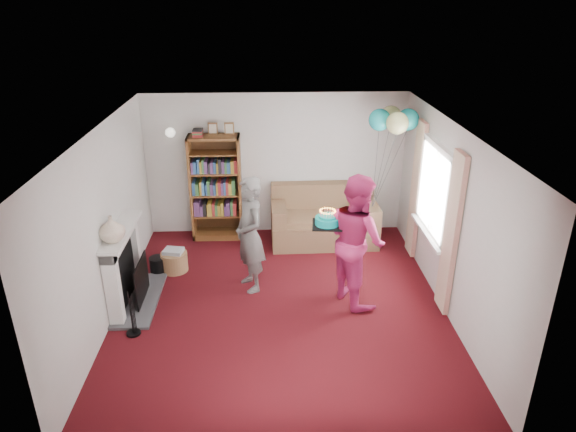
{
  "coord_description": "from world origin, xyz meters",
  "views": [
    {
      "loc": [
        -0.16,
        -6.07,
        4.02
      ],
      "look_at": [
        0.13,
        0.6,
        1.1
      ],
      "focal_mm": 32.0,
      "sensor_mm": 36.0,
      "label": 1
    }
  ],
  "objects_px": {
    "sofa": "(323,220)",
    "person_magenta": "(357,239)",
    "bookcase": "(216,188)",
    "birthday_cake": "(327,221)",
    "person_striped": "(250,235)"
  },
  "relations": [
    {
      "from": "sofa",
      "to": "birthday_cake",
      "type": "relative_size",
      "value": 4.53
    },
    {
      "from": "sofa",
      "to": "person_striped",
      "type": "bearing_deg",
      "value": -129.14
    },
    {
      "from": "person_magenta",
      "to": "birthday_cake",
      "type": "distance_m",
      "value": 0.49
    },
    {
      "from": "birthday_cake",
      "to": "sofa",
      "type": "bearing_deg",
      "value": 84.79
    },
    {
      "from": "bookcase",
      "to": "birthday_cake",
      "type": "distance_m",
      "value": 2.72
    },
    {
      "from": "sofa",
      "to": "person_magenta",
      "type": "distance_m",
      "value": 2.02
    },
    {
      "from": "sofa",
      "to": "person_magenta",
      "type": "xyz_separation_m",
      "value": [
        0.23,
        -1.93,
        0.58
      ]
    },
    {
      "from": "sofa",
      "to": "person_magenta",
      "type": "height_order",
      "value": "person_magenta"
    },
    {
      "from": "bookcase",
      "to": "person_magenta",
      "type": "height_order",
      "value": "bookcase"
    },
    {
      "from": "bookcase",
      "to": "person_striped",
      "type": "xyz_separation_m",
      "value": [
        0.62,
        -1.79,
        -0.05
      ]
    },
    {
      "from": "person_striped",
      "to": "person_magenta",
      "type": "xyz_separation_m",
      "value": [
        1.47,
        -0.36,
        0.07
      ]
    },
    {
      "from": "person_magenta",
      "to": "birthday_cake",
      "type": "height_order",
      "value": "person_magenta"
    },
    {
      "from": "person_magenta",
      "to": "birthday_cake",
      "type": "relative_size",
      "value": 4.66
    },
    {
      "from": "person_magenta",
      "to": "sofa",
      "type": "bearing_deg",
      "value": -15.56
    },
    {
      "from": "bookcase",
      "to": "person_striped",
      "type": "relative_size",
      "value": 1.2
    }
  ]
}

